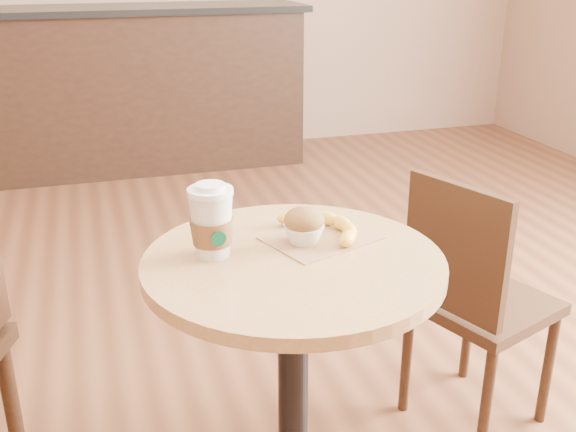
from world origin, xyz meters
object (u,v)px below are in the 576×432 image
at_px(muffin, 304,225).
at_px(banana, 322,227).
at_px(chair_right, 473,296).
at_px(coffee_cup, 212,224).
at_px(cafe_table, 293,352).

distance_m(muffin, banana, 0.07).
distance_m(chair_right, coffee_cup, 0.89).
bearing_deg(cafe_table, coffee_cup, 159.06).
bearing_deg(banana, muffin, -172.43).
bearing_deg(coffee_cup, chair_right, 6.70).
xyz_separation_m(coffee_cup, banana, (0.26, 0.04, -0.05)).
height_order(cafe_table, coffee_cup, coffee_cup).
height_order(muffin, banana, muffin).
bearing_deg(muffin, cafe_table, -124.77).
bearing_deg(banana, chair_right, -8.56).
height_order(coffee_cup, banana, coffee_cup).
bearing_deg(cafe_table, chair_right, 21.12).
relative_size(chair_right, muffin, 8.66).
distance_m(cafe_table, muffin, 0.29).
distance_m(chair_right, muffin, 0.69).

